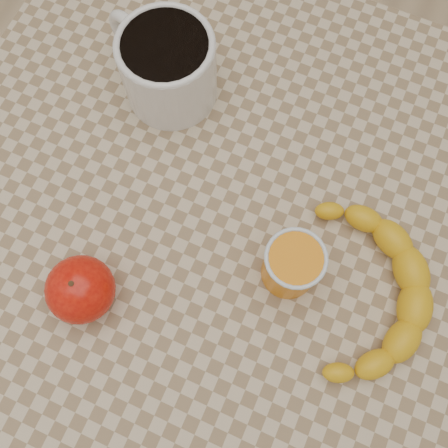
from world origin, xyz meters
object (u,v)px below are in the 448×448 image
at_px(table, 224,246).
at_px(coffee_mug, 166,65).
at_px(banana, 368,293).
at_px(apple, 80,289).
at_px(orange_juice_glass, 292,265).

bearing_deg(table, coffee_mug, 133.85).
xyz_separation_m(table, coffee_mug, (-0.15, 0.15, 0.14)).
xyz_separation_m(coffee_mug, banana, (0.33, -0.16, -0.04)).
height_order(table, apple, apple).
relative_size(table, apple, 8.07).
relative_size(coffee_mug, apple, 1.82).
height_order(coffee_mug, orange_juice_glass, coffee_mug).
bearing_deg(table, apple, -129.30).
height_order(coffee_mug, apple, coffee_mug).
xyz_separation_m(coffee_mug, orange_juice_glass, (0.24, -0.17, -0.01)).
bearing_deg(orange_juice_glass, apple, -149.91).
height_order(orange_juice_glass, apple, orange_juice_glass).
distance_m(apple, banana, 0.33).
bearing_deg(apple, orange_juice_glass, 30.09).
distance_m(table, orange_juice_glass, 0.16).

